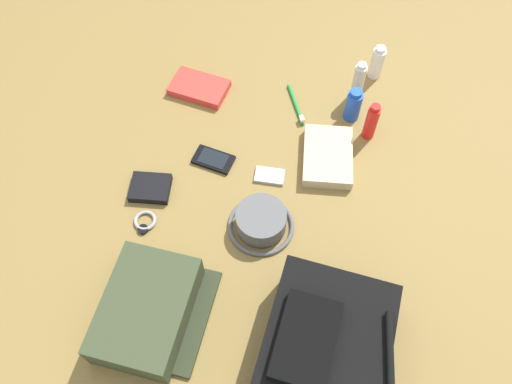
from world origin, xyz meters
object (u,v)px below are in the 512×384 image
Objects in this scene: backpack at (323,351)px; cell_phone at (213,160)px; wallet at (150,188)px; toothpaste_tube at (377,62)px; lotion_bottle at (358,82)px; deodorant_spray at (353,105)px; bucket_hat at (261,222)px; paperback_novel at (199,88)px; wristwatch at (145,222)px; folded_towel at (328,156)px; toothbrush at (296,107)px; media_player at (269,176)px; sunscreen_spray at (371,122)px; toiletry_pouch at (148,311)px.

backpack is 3.07× the size of cell_phone.
backpack is 0.65m from wallet.
lotion_bottle reaches higher than toothpaste_tube.
bucket_hat is at bearing -30.41° from deodorant_spray.
paperback_novel reaches higher than wristwatch.
backpack is 0.58m from folded_towel.
deodorant_spray is 1.61× the size of wristwatch.
wristwatch is at bearing -40.97° from toothbrush.
toothbrush is at bearing -55.98° from toothpaste_tube.
bucket_hat is at bearing -152.74° from backpack.
paperback_novel is at bearing -140.40° from media_player.
wristwatch is (0.18, -0.32, 0.00)m from media_player.
backpack is 3.48× the size of deodorant_spray.
lotion_bottle reaches higher than paperback_novel.
toothpaste_tube is at bearing 144.43° from media_player.
backpack is at bearing 27.39° from paperback_novel.
cell_phone is 0.82× the size of toothbrush.
deodorant_spray is 0.45m from cell_phone.
backpack is 3.33× the size of toothpaste_tube.
toothpaste_tube is 0.12m from lotion_bottle.
deodorant_spray reaches higher than bucket_hat.
sunscreen_spray is 0.67× the size of paperback_novel.
backpack reaches higher than paperback_novel.
sunscreen_spray reaches higher than toothpaste_tube.
sunscreen_spray is 1.03× the size of cell_phone.
lotion_bottle is 0.70m from wallet.
backpack is at bearing -5.45° from lotion_bottle.
media_player is (0.42, -0.30, -0.05)m from toothpaste_tube.
backpack reaches higher than toiletry_pouch.
deodorant_spray reaches higher than paperback_novel.
toiletry_pouch is 0.66m from folded_towel.
folded_towel is at bearing -21.95° from toothpaste_tube.
sunscreen_spray reaches higher than paperback_novel.
deodorant_spray is 0.19m from folded_towel.
bucket_hat is 2.55× the size of wristwatch.
bucket_hat reaches higher than paperback_novel.
lotion_bottle reaches higher than toothbrush.
media_player is 0.18m from folded_towel.
lotion_bottle reaches higher than wristwatch.
paperback_novel is (-0.74, 0.00, -0.03)m from toiletry_pouch.
media_player is (0.30, 0.25, -0.01)m from paperback_novel.
bucket_hat is 0.32m from wristwatch.
sunscreen_spray is 0.16m from folded_towel.
cell_phone is at bearing -83.73° from folded_towel.
folded_towel reaches higher than media_player.
folded_towel is (-0.04, 0.33, 0.01)m from cell_phone.
cell_phone is (-0.54, -0.33, -0.07)m from backpack.
bucket_hat is at bearing 74.41° from wallet.
backpack reaches higher than lotion_bottle.
folded_towel is (-0.51, 0.42, -0.03)m from toiletry_pouch.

